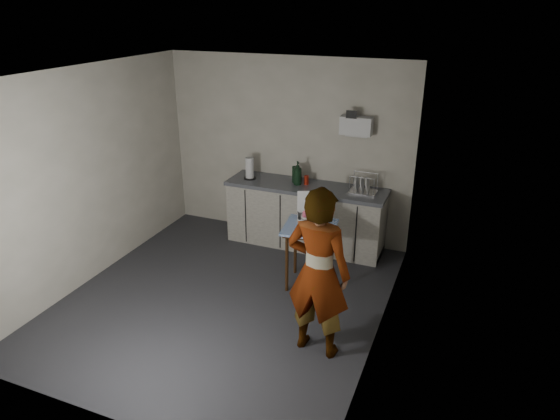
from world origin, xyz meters
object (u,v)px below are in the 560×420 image
at_px(side_table, 310,234).
at_px(dish_rack, 363,188).
at_px(bakery_box, 308,217).
at_px(kitchen_counter, 305,217).
at_px(soda_can, 306,180).
at_px(standing_man, 318,273).
at_px(paper_towel, 250,169).
at_px(soap_bottle, 298,173).
at_px(dark_bottle, 294,174).

relative_size(side_table, dish_rack, 2.20).
bearing_deg(dish_rack, bakery_box, -114.15).
distance_m(kitchen_counter, soda_can, 0.55).
bearing_deg(standing_man, paper_towel, -46.52).
relative_size(soap_bottle, dish_rack, 0.92).
height_order(dark_bottle, paper_towel, paper_towel).
distance_m(standing_man, bakery_box, 1.34).
bearing_deg(standing_man, soap_bottle, -60.45).
relative_size(kitchen_counter, standing_man, 1.28).
relative_size(side_table, dark_bottle, 3.39).
xyz_separation_m(soda_can, paper_towel, (-0.83, -0.07, 0.09)).
distance_m(kitchen_counter, side_table, 1.11).
bearing_deg(side_table, kitchen_counter, 104.41).
bearing_deg(kitchen_counter, dish_rack, 2.30).
bearing_deg(dark_bottle, paper_towel, -172.06).
xyz_separation_m(dish_rack, bakery_box, (-0.43, -0.96, -0.10)).
distance_m(paper_towel, bakery_box, 1.51).
bearing_deg(paper_towel, soda_can, 5.16).
xyz_separation_m(side_table, standing_man, (0.48, -1.16, 0.19)).
relative_size(dish_rack, bakery_box, 0.97).
bearing_deg(paper_towel, dish_rack, 2.17).
height_order(paper_towel, bakery_box, paper_towel).
bearing_deg(soap_bottle, bakery_box, -62.75).
height_order(soap_bottle, soda_can, soap_bottle).
xyz_separation_m(soap_bottle, bakery_box, (0.47, -0.92, -0.20)).
bearing_deg(soda_can, kitchen_counter, -72.49).
bearing_deg(standing_man, side_table, -62.99).
relative_size(side_table, bakery_box, 2.13).
relative_size(soda_can, dark_bottle, 0.53).
distance_m(soda_can, dark_bottle, 0.19).
xyz_separation_m(dark_bottle, bakery_box, (0.55, -0.99, -0.16)).
distance_m(soap_bottle, dark_bottle, 0.11).
relative_size(kitchen_counter, bakery_box, 6.05).
height_order(kitchen_counter, dark_bottle, dark_bottle).
distance_m(paper_towel, dish_rack, 1.63).
bearing_deg(kitchen_counter, soda_can, 107.51).
relative_size(kitchen_counter, dish_rack, 6.26).
bearing_deg(dish_rack, soap_bottle, -177.33).
xyz_separation_m(kitchen_counter, side_table, (0.40, -1.01, 0.26)).
xyz_separation_m(kitchen_counter, dish_rack, (0.78, 0.03, 0.54)).
height_order(side_table, soda_can, soda_can).
bearing_deg(dark_bottle, soap_bottle, -44.54).
relative_size(side_table, standing_man, 0.45).
xyz_separation_m(side_table, soda_can, (-0.41, 1.05, 0.29)).
relative_size(standing_man, soda_can, 14.10).
bearing_deg(paper_towel, dark_bottle, 7.94).
relative_size(kitchen_counter, dark_bottle, 9.65).
bearing_deg(kitchen_counter, side_table, -68.31).
xyz_separation_m(soda_can, bakery_box, (0.37, -0.98, -0.10)).
height_order(side_table, bakery_box, bakery_box).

